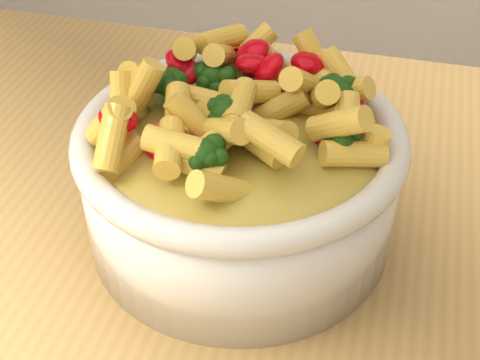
# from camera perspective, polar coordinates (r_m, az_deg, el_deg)

# --- Properties ---
(table) EXTENTS (1.20, 0.80, 0.90)m
(table) POSITION_cam_1_polar(r_m,az_deg,el_deg) (0.64, -8.55, -12.57)
(table) COLOR #A87F48
(table) RESTS_ON ground
(serving_bowl) EXTENTS (0.26, 0.26, 0.11)m
(serving_bowl) POSITION_cam_1_polar(r_m,az_deg,el_deg) (0.54, 0.00, 0.11)
(serving_bowl) COLOR silver
(serving_bowl) RESTS_ON table
(pasta_salad) EXTENTS (0.21, 0.21, 0.05)m
(pasta_salad) POSITION_cam_1_polar(r_m,az_deg,el_deg) (0.50, -0.00, 6.32)
(pasta_salad) COLOR #F6BA4D
(pasta_salad) RESTS_ON serving_bowl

